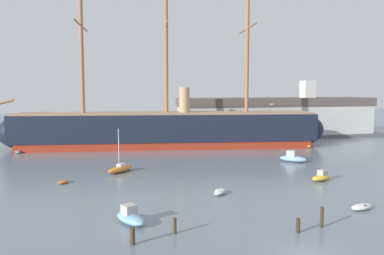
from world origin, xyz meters
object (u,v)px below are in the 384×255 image
Objects in this scene: motorboat_foreground_left at (130,217)px; mooring_piling_nearest at (175,226)px; motorboat_mid_right at (321,177)px; motorboat_alongside_stern at (293,158)px; dinghy_mid_left at (64,182)px; sailboat_alongside_bow at (120,169)px; tall_ship at (167,129)px; mooring_piling_right_pair at (298,226)px; seagull_in_flight at (271,104)px; motorboat_far_right at (304,144)px; mooring_piling_left_pair at (322,217)px; dinghy_foreground_right at (362,207)px; dinghy_far_left at (18,152)px; mooring_piling_midwater at (132,236)px; dockside_warehouse_right at (276,117)px; dinghy_near_centre at (220,192)px.

motorboat_foreground_left is 4.97m from mooring_piling_nearest.
motorboat_mid_right is 14.06m from motorboat_alongside_stern.
motorboat_mid_right is (34.14, -6.84, 0.29)m from dinghy_mid_left.
sailboat_alongside_bow is (-26.36, 12.28, 0.05)m from motorboat_mid_right.
tall_ship reaches higher than motorboat_foreground_left.
mooring_piling_nearest is at bearing 166.96° from mooring_piling_right_pair.
seagull_in_flight is (16.40, -17.08, 10.17)m from sailboat_alongside_bow.
motorboat_alongside_stern is at bearing -125.47° from motorboat_far_right.
motorboat_mid_right is at bearing 57.82° from mooring_piling_left_pair.
motorboat_foreground_left is 57.41m from motorboat_far_right.
sailboat_alongside_bow reaches higher than mooring_piling_left_pair.
dinghy_far_left is (-41.35, 48.21, -0.07)m from dinghy_foreground_right.
dinghy_mid_left is 0.30× the size of sailboat_alongside_bow.
dinghy_foreground_right is 1.51× the size of dinghy_mid_left.
dinghy_foreground_right is 27.27m from motorboat_alongside_stern.
motorboat_alongside_stern is 38.91m from mooring_piling_nearest.
dinghy_far_left is at bearing 155.57° from motorboat_alongside_stern.
dinghy_foreground_right is 0.79× the size of motorboat_mid_right.
dinghy_mid_left is 1.41× the size of mooring_piling_midwater.
mooring_piling_right_pair is 72.48m from dockside_warehouse_right.
motorboat_mid_right is 57.06m from dinghy_far_left.
dinghy_far_left is 1.67× the size of mooring_piling_nearest.
dinghy_foreground_right is 1.59× the size of mooring_piling_left_pair.
mooring_piling_right_pair is 16.20m from seagull_in_flight.
dinghy_foreground_right is 10.63m from mooring_piling_right_pair.
tall_ship reaches higher than dinghy_far_left.
motorboat_foreground_left is at bearing -126.41° from dockside_warehouse_right.
motorboat_far_right is 57.63m from mooring_piling_nearest.
sailboat_alongside_bow is 4.74× the size of mooring_piling_midwater.
dinghy_foreground_right is 45.30m from motorboat_far_right.
motorboat_far_right is 42.70m from seagull_in_flight.
mooring_piling_right_pair is (10.43, -2.42, -0.06)m from mooring_piling_nearest.
motorboat_far_right reaches higher than mooring_piling_right_pair.
dinghy_near_centre is 0.76× the size of motorboat_mid_right.
mooring_piling_right_pair is (-9.71, -4.32, 0.31)m from dinghy_foreground_right.
dockside_warehouse_right is 60.18m from seagull_in_flight.
sailboat_alongside_bow reaches higher than dinghy_far_left.
motorboat_alongside_stern is 24.78m from seagull_in_flight.
motorboat_foreground_left is 13.66m from dinghy_near_centre.
dinghy_far_left is at bearing 130.61° from dinghy_foreground_right.
mooring_piling_left_pair is (16.06, -28.64, 0.38)m from sailboat_alongside_bow.
mooring_piling_nearest is 4.10m from mooring_piling_midwater.
tall_ship is at bearing -158.42° from dockside_warehouse_right.
mooring_piling_left_pair is (13.21, -1.69, 0.24)m from mooring_piling_nearest.
seagull_in_flight is at bearing -25.70° from dinghy_mid_left.
motorboat_alongside_stern is 3.65× the size of mooring_piling_right_pair.
motorboat_mid_right is at bearing -11.32° from dinghy_mid_left.
motorboat_mid_right is 3.36× the size of seagull_in_flight.
dinghy_near_centre is 2.04× the size of mooring_piling_nearest.
dinghy_near_centre is at bearing -29.02° from dinghy_mid_left.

